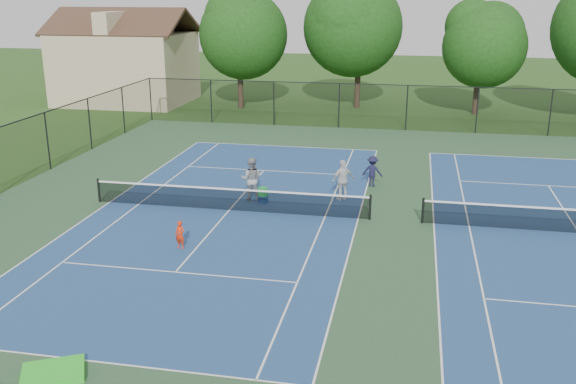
% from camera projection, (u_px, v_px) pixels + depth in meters
% --- Properties ---
extents(ground, '(140.00, 140.00, 0.00)m').
position_uv_depth(ground, '(396.00, 221.00, 25.98)').
color(ground, '#234716').
rests_on(ground, ground).
extents(court_pad, '(36.00, 36.00, 0.01)m').
position_uv_depth(court_pad, '(396.00, 221.00, 25.97)').
color(court_pad, '#29492E').
rests_on(court_pad, ground).
extents(tennis_court_left, '(12.00, 23.83, 1.07)m').
position_uv_depth(tennis_court_left, '(229.00, 208.00, 27.24)').
color(tennis_court_left, navy).
rests_on(tennis_court_left, ground).
extents(perimeter_fence, '(36.08, 36.08, 3.02)m').
position_uv_depth(perimeter_fence, '(398.00, 184.00, 25.49)').
color(perimeter_fence, black).
rests_on(perimeter_fence, ground).
extents(tree_back_a, '(6.80, 6.80, 9.15)m').
position_uv_depth(tree_back_a, '(239.00, 30.00, 49.01)').
color(tree_back_a, '#2D2116').
rests_on(tree_back_a, ground).
extents(tree_back_b, '(7.60, 7.60, 10.03)m').
position_uv_depth(tree_back_b, '(360.00, 22.00, 49.05)').
color(tree_back_b, '#2D2116').
rests_on(tree_back_b, ground).
extents(tree_back_c, '(6.00, 6.00, 8.40)m').
position_uv_depth(tree_back_c, '(481.00, 40.00, 46.79)').
color(tree_back_c, '#2D2116').
rests_on(tree_back_c, ground).
extents(clapboard_house, '(10.80, 8.10, 7.65)m').
position_uv_depth(clapboard_house, '(126.00, 65.00, 52.68)').
color(clapboard_house, tan).
rests_on(clapboard_house, ground).
extents(child_player, '(0.43, 0.33, 1.04)m').
position_uv_depth(child_player, '(180.00, 235.00, 23.12)').
color(child_player, red).
rests_on(child_player, ground).
extents(instructor, '(1.02, 0.83, 1.95)m').
position_uv_depth(instructor, '(251.00, 179.00, 28.33)').
color(instructor, gray).
rests_on(instructor, ground).
extents(bystander_a, '(1.14, 0.99, 1.84)m').
position_uv_depth(bystander_a, '(343.00, 180.00, 28.36)').
color(bystander_a, silver).
rests_on(bystander_a, ground).
extents(bystander_b, '(1.03, 0.69, 1.48)m').
position_uv_depth(bystander_b, '(372.00, 171.00, 30.41)').
color(bystander_b, '#181733').
rests_on(bystander_b, ground).
extents(ball_crate, '(0.41, 0.37, 0.30)m').
position_uv_depth(ball_crate, '(263.00, 199.00, 28.22)').
color(ball_crate, navy).
rests_on(ball_crate, ground).
extents(ball_hopper, '(0.41, 0.38, 0.41)m').
position_uv_depth(ball_hopper, '(263.00, 192.00, 28.11)').
color(ball_hopper, green).
rests_on(ball_hopper, ball_crate).
extents(green_tarp, '(1.80, 1.65, 0.16)m').
position_uv_depth(green_tarp, '(53.00, 373.00, 15.57)').
color(green_tarp, green).
rests_on(green_tarp, ground).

